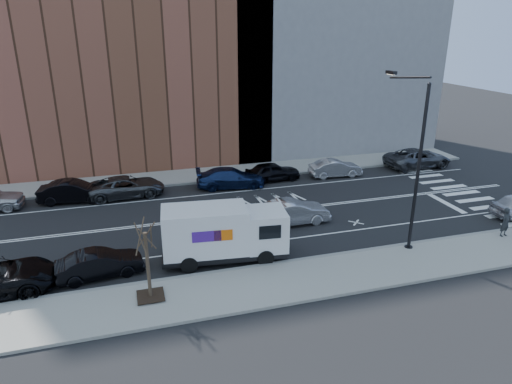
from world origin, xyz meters
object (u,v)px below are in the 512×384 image
far_parked_b (74,191)px  driving_sedan (292,212)px  fedex_van (223,232)px  pedestrian (506,222)px

far_parked_b → driving_sedan: 15.42m
fedex_van → far_parked_b: (-8.20, 11.15, -0.79)m
fedex_van → far_parked_b: fedex_van is taller
driving_sedan → pedestrian: (11.03, -5.42, 0.25)m
fedex_van → pedestrian: bearing=-1.4°
fedex_van → pedestrian: size_ratio=3.89×
far_parked_b → pedestrian: size_ratio=2.72×
fedex_van → driving_sedan: size_ratio=1.45×
driving_sedan → pedestrian: size_ratio=2.68×
far_parked_b → driving_sedan: far_parked_b is taller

